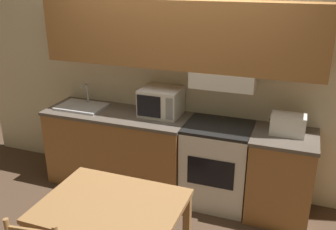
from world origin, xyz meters
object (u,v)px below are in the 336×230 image
(toaster, at_px, (288,124))
(sink_basin, at_px, (82,106))
(stove_range, at_px, (217,164))
(microwave, at_px, (161,102))
(dining_table, at_px, (112,216))

(toaster, relative_size, sink_basin, 0.63)
(sink_basin, bearing_deg, toaster, 0.71)
(stove_range, xyz_separation_m, toaster, (0.66, 0.02, 0.54))
(toaster, xyz_separation_m, sink_basin, (-2.25, -0.03, -0.08))
(microwave, height_order, toaster, microwave)
(microwave, relative_size, toaster, 1.28)
(dining_table, bearing_deg, stove_range, 72.18)
(stove_range, distance_m, sink_basin, 1.66)
(toaster, bearing_deg, stove_range, -178.68)
(stove_range, distance_m, microwave, 0.89)
(toaster, height_order, sink_basin, sink_basin)
(stove_range, relative_size, sink_basin, 1.68)
(stove_range, xyz_separation_m, sink_basin, (-1.59, -0.01, 0.46))
(stove_range, height_order, toaster, toaster)
(microwave, relative_size, dining_table, 0.42)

